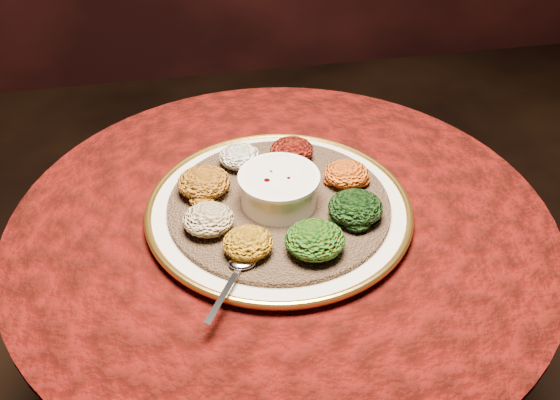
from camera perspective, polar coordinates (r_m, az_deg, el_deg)
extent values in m
cylinder|color=black|center=(1.39, 0.12, -14.23)|extent=(0.12, 0.12, 0.68)
cylinder|color=black|center=(1.12, 0.15, -3.07)|extent=(0.80, 0.80, 0.04)
cylinder|color=#410705|center=(1.22, 0.14, -8.15)|extent=(0.93, 0.93, 0.34)
cylinder|color=#410705|center=(1.10, 0.15, -2.03)|extent=(0.96, 0.96, 0.01)
cylinder|color=silver|center=(1.10, -0.10, -0.99)|extent=(0.49, 0.49, 0.02)
torus|color=gold|center=(1.10, -0.10, -0.71)|extent=(0.47, 0.47, 0.01)
cylinder|color=brown|center=(1.09, -0.10, -0.42)|extent=(0.44, 0.44, 0.01)
cylinder|color=silver|center=(1.07, -0.10, 1.00)|extent=(0.13, 0.13, 0.06)
cylinder|color=silver|center=(1.06, -0.11, 2.11)|extent=(0.14, 0.14, 0.01)
cylinder|color=#530404|center=(1.06, -0.10, 1.74)|extent=(0.11, 0.11, 0.01)
ellipsoid|color=silver|center=(0.97, -3.45, -5.71)|extent=(0.04, 0.03, 0.01)
cube|color=silver|center=(0.93, -5.13, -8.58)|extent=(0.07, 0.11, 0.00)
ellipsoid|color=white|center=(1.17, -3.70, 3.99)|extent=(0.08, 0.07, 0.04)
ellipsoid|color=black|center=(1.18, 1.08, 4.57)|extent=(0.08, 0.08, 0.04)
ellipsoid|color=#B6820F|center=(1.13, 6.10, 2.40)|extent=(0.08, 0.08, 0.04)
ellipsoid|color=black|center=(1.05, 6.92, -0.69)|extent=(0.09, 0.09, 0.04)
ellipsoid|color=#A3380A|center=(0.98, 3.21, -3.66)|extent=(0.10, 0.09, 0.05)
ellipsoid|color=#AA740F|center=(0.98, -2.94, -3.96)|extent=(0.08, 0.08, 0.04)
ellipsoid|color=maroon|center=(1.03, -6.56, -1.76)|extent=(0.09, 0.08, 0.04)
ellipsoid|color=#A15C13|center=(1.11, -6.96, 1.61)|extent=(0.09, 0.09, 0.05)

